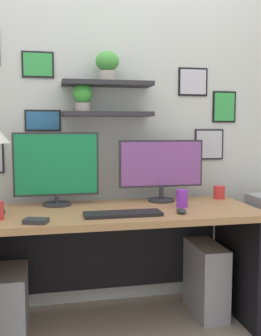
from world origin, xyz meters
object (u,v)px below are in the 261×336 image
computer_tower_left (12,302)px  computer_mouse (181,211)px  water_cup (182,198)px  scissors_tray (36,221)px  monitor_left (56,168)px  coffee_mug (219,192)px  desk (115,240)px  keyboard (123,214)px  monitor_right (161,167)px  computer_tower_right (206,279)px

computer_tower_left → computer_mouse: bearing=-14.2°
water_cup → computer_tower_left: size_ratio=0.27×
computer_mouse → scissors_tray: 0.82m
monitor_left → coffee_mug: 1.14m
desk → coffee_mug: 0.83m
computer_mouse → water_cup: size_ratio=0.82×
keyboard → coffee_mug: size_ratio=4.89×
computer_mouse → coffee_mug: size_ratio=1.00×
monitor_left → computer_tower_left: monitor_left is taller
keyboard → water_cup: bearing=22.1°
monitor_right → computer_mouse: monitor_right is taller
monitor_right → keyboard: (-0.34, -0.39, -0.22)m
monitor_right → keyboard: 0.56m
desk → water_cup: (0.42, -0.06, 0.26)m
water_cup → coffee_mug: bearing=33.2°
monitor_right → computer_tower_right: 0.80m
keyboard → monitor_right: bearing=49.0°
computer_mouse → water_cup: (0.07, 0.18, 0.04)m
monitor_right → computer_mouse: 0.45m
desk → coffee_mug: coffee_mug is taller
monitor_left → computer_mouse: 0.84m
computer_tower_left → monitor_left: bearing=28.4°
desk → scissors_tray: size_ratio=14.35×
scissors_tray → desk: bearing=33.7°
desk → monitor_left: bearing=155.0°
desk → computer_tower_left: size_ratio=4.30×
water_cup → computer_tower_left: 1.21m
desk → monitor_right: monitor_right is taller
monitor_right → computer_tower_left: monitor_right is taller
scissors_tray → keyboard: bearing=10.1°
coffee_mug → scissors_tray: (-1.24, -0.48, -0.03)m
computer_tower_right → monitor_right: bearing=153.7°
water_cup → keyboard: bearing=-157.9°
computer_mouse → computer_tower_right: computer_mouse is taller
monitor_right → keyboard: monitor_right is taller
coffee_mug → scissors_tray: size_ratio=0.75×
monitor_right → scissors_tray: bearing=-149.8°
scissors_tray → water_cup: water_cup is taller
desk → computer_tower_left: desk is taller
monitor_left → water_cup: 0.82m
desk → monitor_left: (-0.35, 0.16, 0.45)m
coffee_mug → scissors_tray: 1.33m
desk → scissors_tray: scissors_tray is taller
coffee_mug → computer_tower_right: bearing=-135.7°
scissors_tray → computer_tower_right: size_ratio=0.25×
scissors_tray → computer_tower_left: size_ratio=0.30×
computer_tower_right → coffee_mug: bearing=44.3°
keyboard → monitor_left: bearing=132.4°
desk → computer_tower_left: 0.72m
computer_mouse → scissors_tray: (-0.82, -0.07, -0.00)m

